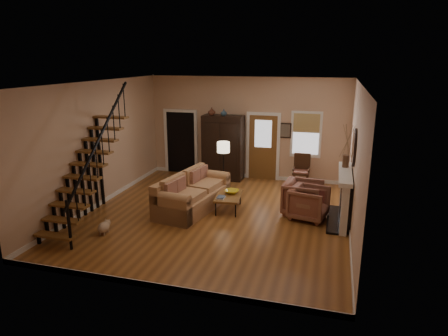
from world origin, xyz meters
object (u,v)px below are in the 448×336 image
(sofa, at_px, (193,193))
(coffee_table, at_px, (228,202))
(armchair_right, at_px, (303,198))
(floor_lamp, at_px, (223,169))
(armchair_left, at_px, (309,203))
(side_chair, at_px, (301,171))
(armoire, at_px, (223,148))

(sofa, xyz_separation_m, coffee_table, (0.91, 0.19, -0.24))
(armchair_right, relative_size, floor_lamp, 0.60)
(armchair_left, relative_size, armchair_right, 0.94)
(side_chair, bearing_deg, armchair_left, -80.60)
(floor_lamp, bearing_deg, coffee_table, -68.08)
(sofa, bearing_deg, armoire, 99.56)
(coffee_table, bearing_deg, armchair_left, -0.80)
(armchair_left, bearing_deg, sofa, 105.46)
(coffee_table, height_order, armchair_left, armchair_left)
(coffee_table, bearing_deg, armchair_right, 7.79)
(coffee_table, xyz_separation_m, side_chair, (1.64, 2.49, 0.30))
(sofa, distance_m, coffee_table, 0.96)
(coffee_table, distance_m, side_chair, 3.00)
(floor_lamp, bearing_deg, armoire, 106.05)
(armoire, bearing_deg, side_chair, -4.48)
(side_chair, bearing_deg, armchair_right, -83.66)
(coffee_table, relative_size, side_chair, 1.06)
(armoire, bearing_deg, armchair_right, -41.03)
(armoire, xyz_separation_m, coffee_table, (0.91, -2.69, -0.84))
(sofa, xyz_separation_m, armchair_right, (2.80, 0.45, -0.02))
(armoire, bearing_deg, sofa, -90.11)
(armchair_right, bearing_deg, floor_lamp, 75.82)
(armoire, distance_m, armchair_left, 4.08)
(floor_lamp, bearing_deg, armchair_right, -20.58)
(sofa, bearing_deg, floor_lamp, 80.94)
(armchair_left, bearing_deg, floor_lamp, 77.42)
(armchair_left, distance_m, floor_lamp, 2.81)
(sofa, xyz_separation_m, side_chair, (2.56, 2.68, 0.06))
(armchair_right, xyz_separation_m, floor_lamp, (-2.35, 0.88, 0.35))
(sofa, xyz_separation_m, floor_lamp, (0.45, 1.33, 0.33))
(sofa, relative_size, coffee_table, 2.24)
(armoire, relative_size, coffee_table, 1.94)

